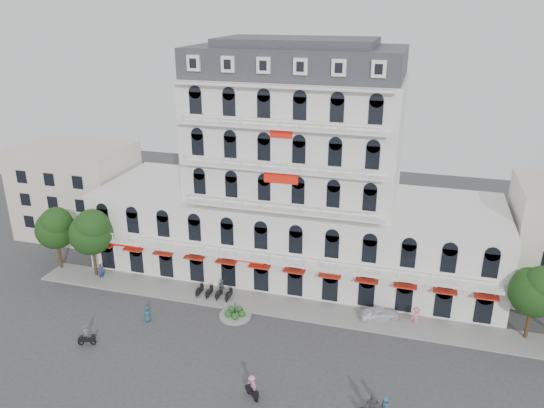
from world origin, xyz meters
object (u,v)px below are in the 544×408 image
(parked_car, at_px, (379,313))
(rider_west, at_px, (86,337))
(rider_center, at_px, (252,386))
(rider_northeast, at_px, (372,407))

(parked_car, relative_size, rider_west, 1.95)
(parked_car, height_order, rider_west, rider_west)
(parked_car, xyz_separation_m, rider_center, (-8.50, -13.95, 0.41))
(parked_car, xyz_separation_m, rider_northeast, (0.78, -13.72, 0.45))
(parked_car, relative_size, rider_center, 1.89)
(parked_car, distance_m, rider_northeast, 13.75)
(rider_center, bearing_deg, parked_car, 98.24)
(parked_car, distance_m, rider_center, 16.34)
(rider_northeast, height_order, rider_center, rider_northeast)
(rider_northeast, bearing_deg, rider_west, -17.08)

